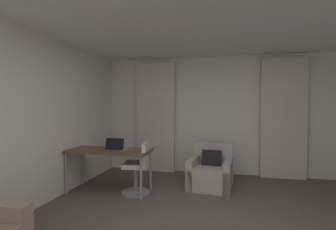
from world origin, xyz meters
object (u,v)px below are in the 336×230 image
desk (109,153)px  desk_chair (138,171)px  laptop (116,148)px  armchair (211,173)px

desk → desk_chair: size_ratio=1.65×
desk → desk_chair: 0.60m
desk → desk_chair: (0.53, -0.00, -0.29)m
desk → laptop: size_ratio=4.36×
armchair → desk_chair: 1.38m
armchair → desk_chair: size_ratio=1.00×
desk_chair → laptop: laptop is taller
desk_chair → desk: bearing=179.9°
desk_chair → armchair: bearing=29.2°
desk → desk_chair: bearing=-0.1°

